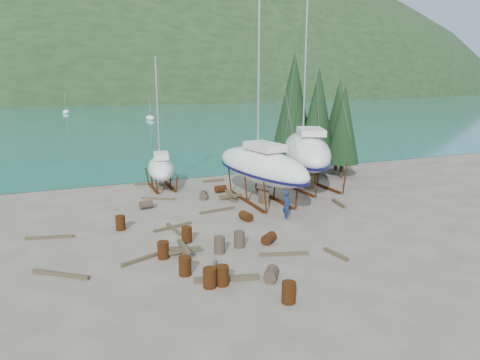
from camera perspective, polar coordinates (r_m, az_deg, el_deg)
name	(u,v)px	position (r m, az deg, el deg)	size (l,w,h in m)	color
ground	(246,230)	(25.83, 0.87, -6.68)	(600.00, 600.00, 0.00)	#5D534A
bay_water	(72,95)	(337.55, -21.45, 10.56)	(700.00, 700.00, 0.00)	#177374
far_hill	(72,94)	(342.54, -21.48, 10.58)	(800.00, 360.00, 110.00)	#1C3118
far_house_center	(33,96)	(212.62, -25.91, 10.09)	(6.60, 5.60, 5.60)	beige
far_house_right	(147,94)	(216.06, -12.36, 11.09)	(6.60, 5.60, 5.60)	beige
cypress_near_right	(318,114)	(40.99, 10.35, 8.68)	(3.60, 3.60, 10.00)	black
cypress_mid_right	(344,124)	(40.27, 13.66, 7.21)	(3.06, 3.06, 8.50)	black
cypress_back_left	(293,104)	(41.86, 7.14, 10.07)	(4.14, 4.14, 11.50)	black
cypress_far_right	(338,118)	(43.54, 12.95, 8.03)	(3.24, 3.24, 9.00)	black
moored_boat_mid	(150,118)	(104.51, -11.88, 8.09)	(2.00, 5.00, 6.05)	white
moored_boat_far	(66,112)	(132.57, -22.17, 8.38)	(2.00, 5.00, 6.05)	white
large_sailboat_near	(261,165)	(31.34, 2.81, 1.98)	(4.49, 11.06, 16.93)	white
large_sailboat_far	(306,150)	(36.12, 8.84, 3.93)	(8.10, 12.50, 19.15)	white
small_sailboat_shore	(161,168)	(35.97, -10.51, 1.63)	(3.16, 6.92, 10.66)	white
worker	(287,205)	(27.81, 6.23, -3.28)	(0.69, 0.45, 1.89)	navy
drum_0	(185,266)	(20.14, -7.35, -11.30)	(0.58, 0.58, 0.88)	#4F240D
drum_1	(271,274)	(19.61, 4.18, -12.40)	(0.58, 0.58, 0.88)	#2D2823
drum_3	(210,278)	(18.93, -4.06, -12.87)	(0.58, 0.58, 0.88)	#4F240D
drum_4	(221,189)	(34.42, -2.60, -1.19)	(0.58, 0.58, 0.88)	#4F240D
drum_5	(220,245)	(22.40, -2.75, -8.64)	(0.58, 0.58, 0.88)	#2D2823
drum_6	(246,216)	(27.45, 0.80, -4.85)	(0.58, 0.58, 0.88)	#4F240D
drum_7	(289,292)	(17.82, 6.51, -14.66)	(0.58, 0.58, 0.88)	#4F240D
drum_8	(121,223)	(26.71, -15.65, -5.52)	(0.58, 0.58, 0.88)	#4F240D
drum_9	(146,205)	(30.71, -12.40, -3.22)	(0.58, 0.58, 0.88)	#2D2823
drum_10	(163,250)	(22.07, -10.20, -9.17)	(0.58, 0.58, 0.88)	#4F240D
drum_11	(203,195)	(32.56, -4.90, -2.04)	(0.58, 0.58, 0.88)	#2D2823
drum_12	(269,238)	(23.77, 3.87, -7.75)	(0.58, 0.58, 0.88)	#4F240D
drum_13	(222,276)	(19.09, -2.38, -12.61)	(0.58, 0.58, 0.88)	#4F240D
drum_14	(187,235)	(24.00, -7.11, -7.23)	(0.58, 0.58, 0.88)	#4F240D
drum_17	(239,239)	(23.13, -0.10, -7.91)	(0.58, 0.58, 0.88)	#2D2823
timber_0	(158,199)	(32.92, -10.89, -2.46)	(0.14, 2.62, 0.14)	brown
timber_1	(339,203)	(31.81, 13.04, -3.06)	(0.19, 2.08, 0.19)	brown
timber_3	(211,272)	(20.28, -3.83, -12.18)	(0.15, 2.47, 0.15)	brown
timber_4	(174,229)	(26.05, -8.78, -6.47)	(0.17, 2.24, 0.17)	brown
timber_5	(284,254)	(22.31, 5.89, -9.78)	(0.16, 2.56, 0.16)	brown
timber_6	(214,181)	(38.18, -3.49, -0.09)	(0.19, 1.94, 0.19)	brown
timber_7	(336,254)	(22.69, 12.67, -9.62)	(0.17, 1.71, 0.17)	brown
timber_9	(147,184)	(37.86, -12.26, -0.50)	(0.15, 2.27, 0.15)	brown
timber_10	(217,210)	(29.44, -3.04, -4.06)	(0.16, 2.67, 0.16)	brown
timber_11	(173,227)	(26.45, -8.95, -6.20)	(0.15, 2.59, 0.15)	brown
timber_12	(143,258)	(22.20, -12.76, -10.16)	(0.17, 2.47, 0.17)	brown
timber_14	(61,274)	(21.62, -22.80, -11.52)	(0.18, 2.92, 0.18)	brown
timber_16	(227,279)	(19.57, -1.77, -13.00)	(0.23, 2.92, 0.23)	brown
timber_17	(50,237)	(26.73, -24.06, -6.99)	(0.16, 2.62, 0.16)	brown
timber_pile_fore	(184,250)	(22.28, -7.53, -9.25)	(1.80, 1.80, 0.60)	brown
timber_pile_aft	(230,196)	(32.17, -1.28, -2.16)	(1.80, 1.80, 0.60)	brown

